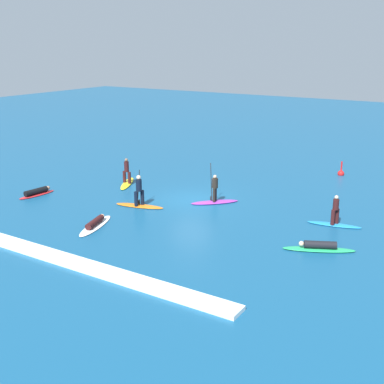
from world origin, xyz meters
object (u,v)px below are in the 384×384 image
Objects in this scene: surfer_on_yellow_board at (127,178)px; surfer_on_red_board at (37,192)px; surfer_on_green_board at (319,247)px; surfer_on_purple_board at (215,196)px; marker_buoy at (341,173)px; surfer_on_white_board at (95,224)px; surfer_on_blue_board at (335,218)px; surfer_on_orange_board at (139,198)px.

surfer_on_red_board is (-3.15, -4.96, -0.24)m from surfer_on_yellow_board.
surfer_on_purple_board is at bearing -51.81° from surfer_on_green_board.
surfer_on_yellow_board is at bearing -138.89° from marker_buoy.
surfer_on_white_board is 2.98× the size of marker_buoy.
surfer_on_white_board is at bearing 0.36° from surfer_on_yellow_board.
surfer_on_yellow_board is at bearing -48.85° from surfer_on_purple_board.
surfer_on_green_board is at bearing -77.63° from marker_buoy.
surfer_on_blue_board is 14.19m from surfer_on_yellow_board.
surfer_on_purple_board reaches higher than surfer_on_yellow_board.
surfer_on_blue_board is 1.10× the size of surfer_on_red_board.
marker_buoy is (-3.09, 14.11, -0.00)m from surfer_on_green_board.
surfer_on_purple_board is 1.00× the size of surfer_on_red_board.
surfer_on_orange_board is 4.97m from surfer_on_yellow_board.
surfer_on_purple_board is at bearing -42.32° from surfer_on_white_board.
surfer_on_orange_board is at bearing -15.13° from surfer_on_white_board.
marker_buoy is at bearing -103.64° from surfer_on_green_board.
surfer_on_red_board reaches higher than surfer_on_white_board.
surfer_on_orange_board is 3.83m from surfer_on_white_board.
marker_buoy is (11.47, 10.02, -0.27)m from surfer_on_yellow_board.
surfer_on_orange_board is (-10.53, -2.89, 0.08)m from surfer_on_blue_board.
surfer_on_orange_board reaches higher than surfer_on_blue_board.
surfer_on_white_board is at bearing -10.15° from surfer_on_green_board.
surfer_on_blue_board is at bearing -73.73° from surfer_on_white_board.
surfer_on_green_board is (0.39, -3.63, -0.27)m from surfer_on_blue_board.
surfer_on_red_board is (-6.81, -1.60, -0.33)m from surfer_on_orange_board.
surfer_on_purple_board reaches higher than marker_buoy.
surfer_on_purple_board is at bearing -152.89° from surfer_on_orange_board.
surfer_on_blue_board reaches higher than surfer_on_white_board.
surfer_on_purple_board is (7.01, -0.44, -0.00)m from surfer_on_yellow_board.
surfer_on_blue_board reaches higher than marker_buoy.
surfer_on_yellow_board reaches higher than surfer_on_green_board.
surfer_on_yellow_board is at bearing -56.54° from surfer_on_orange_board.
surfer_on_red_board is at bearing -21.26° from surfer_on_purple_board.
surfer_on_green_board is (14.57, -4.09, -0.26)m from surfer_on_yellow_board.
surfer_on_orange_board is 1.00× the size of surfer_on_yellow_board.
surfer_on_white_board is 1.04× the size of surfer_on_green_board.
surfer_on_green_board is 8.40m from surfer_on_purple_board.
surfer_on_white_board is at bearing -158.28° from surfer_on_blue_board.
surfer_on_blue_board is at bearing -69.71° from surfer_on_red_board.
surfer_on_orange_board is 1.19× the size of surfer_on_purple_board.
marker_buoy is (7.82, 13.37, -0.35)m from surfer_on_orange_board.
surfer_on_purple_board is (-7.17, 0.03, -0.01)m from surfer_on_blue_board.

